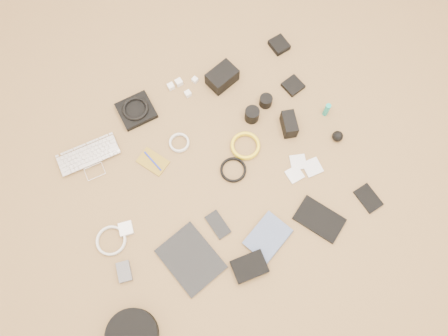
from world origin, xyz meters
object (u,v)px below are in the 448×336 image
dslr_camera (222,77)px  headphone_case (132,335)px  laptop (92,162)px  phone (218,225)px  tablet (191,259)px  paperback (280,247)px

dslr_camera → headphone_case: dslr_camera is taller
laptop → phone: size_ratio=2.33×
tablet → phone: (0.18, 0.07, -0.00)m
tablet → headphone_case: bearing=-166.8°
laptop → phone: laptop is taller
headphone_case → paperback: bearing=-2.4°
tablet → phone: tablet is taller
dslr_camera → tablet: (-0.59, -0.68, -0.04)m
paperback → tablet: bearing=47.3°
paperback → phone: bearing=19.8°
laptop → tablet: size_ratio=1.09×
phone → headphone_case: headphone_case is taller
laptop → paperback: size_ratio=1.51×
laptop → dslr_camera: (0.76, 0.04, 0.03)m
dslr_camera → paperback: size_ratio=0.76×
laptop → headphone_case: bearing=-97.1°
dslr_camera → headphone_case: (-0.96, -0.82, -0.01)m
tablet → paperback: paperback is taller
laptop → tablet: laptop is taller
headphone_case → paperback: headphone_case is taller
phone → headphone_case: (-0.55, -0.21, 0.02)m
laptop → dslr_camera: size_ratio=2.00×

